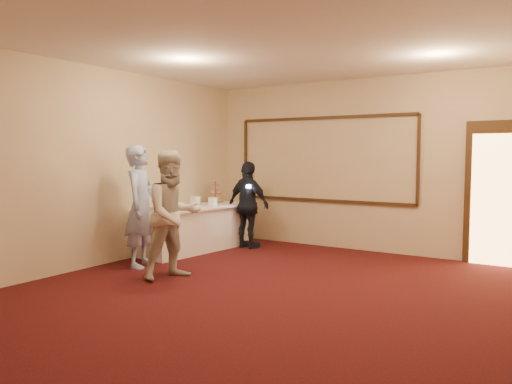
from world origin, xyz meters
TOP-DOWN VIEW (x-y plane):
  - floor at (0.00, 0.00)m, footprint 7.00×7.00m
  - room_walls at (0.00, 0.00)m, footprint 6.04×7.04m
  - wall_molding at (-0.80, 3.47)m, footprint 3.45×0.04m
  - doorway at (2.15, 3.45)m, footprint 1.05×0.07m
  - buffet_table at (-2.55, 1.92)m, footprint 1.13×2.39m
  - pavlova_tray at (-2.51, 1.13)m, footprint 0.46×0.54m
  - cupcake_stand at (-2.74, 2.78)m, footprint 0.31×0.31m
  - plate_stack_a at (-2.66, 2.07)m, footprint 0.20×0.20m
  - plate_stack_b at (-2.39, 2.23)m, footprint 0.18×0.18m
  - tart at (-2.31, 1.53)m, footprint 0.26×0.26m
  - man at (-2.39, 0.48)m, footprint 0.65×0.78m
  - woman at (-1.51, 0.21)m, footprint 0.89×1.01m
  - guest at (-1.86, 2.60)m, footprint 0.97×0.53m
  - camera_flash at (-1.76, 2.45)m, footprint 0.07×0.04m

SIDE VIEW (x-z plane):
  - floor at x=0.00m, z-range 0.00..0.00m
  - buffet_table at x=-2.55m, z-range 0.00..0.77m
  - guest at x=-1.86m, z-range 0.00..1.56m
  - tart at x=-2.31m, z-range 0.77..0.82m
  - plate_stack_b at x=-2.39m, z-range 0.77..0.92m
  - pavlova_tray at x=-2.51m, z-range 0.76..0.94m
  - plate_stack_a at x=-2.66m, z-range 0.77..0.94m
  - woman at x=-1.51m, z-range 0.00..1.74m
  - man at x=-2.39m, z-range 0.00..1.83m
  - cupcake_stand at x=-2.74m, z-range 0.71..1.15m
  - doorway at x=2.15m, z-range -0.02..2.18m
  - camera_flash at x=-1.76m, z-range 1.10..1.15m
  - wall_molding at x=-0.80m, z-range 0.83..2.38m
  - room_walls at x=0.00m, z-range 0.52..3.54m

